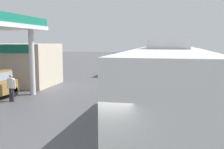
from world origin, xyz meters
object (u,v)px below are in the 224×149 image
at_px(coach_bus_main, 167,91).
at_px(pedestrian_near_pump, 11,86).
at_px(car_trailing_behind_bus, 167,65).
at_px(minibus_opposing_lane, 128,61).

distance_m(coach_bus_main, pedestrian_near_pump, 9.94).
height_order(pedestrian_near_pump, car_trailing_behind_bus, car_trailing_behind_bus).
bearing_deg(coach_bus_main, minibus_opposing_lane, 103.32).
bearing_deg(car_trailing_behind_bus, pedestrian_near_pump, -120.64).
bearing_deg(pedestrian_near_pump, minibus_opposing_lane, 72.17).
bearing_deg(minibus_opposing_lane, car_trailing_behind_bus, 6.74).
bearing_deg(coach_bus_main, pedestrian_near_pump, 157.61).
bearing_deg(minibus_opposing_lane, coach_bus_main, -76.68).
bearing_deg(pedestrian_near_pump, coach_bus_main, -22.39).
height_order(coach_bus_main, car_trailing_behind_bus, coach_bus_main).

